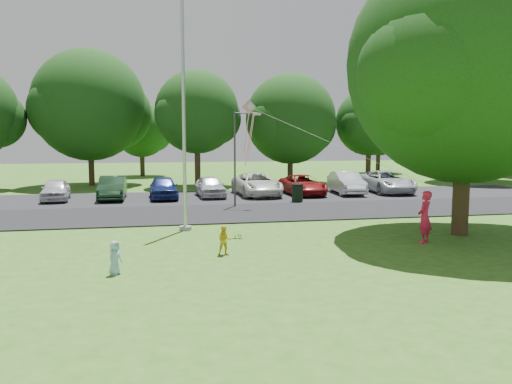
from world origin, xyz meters
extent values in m
plane|color=#2F5F19|center=(0.00, 0.00, 0.00)|extent=(120.00, 120.00, 0.00)
cube|color=black|center=(0.00, 9.00, 0.03)|extent=(60.00, 6.00, 0.06)
cube|color=black|center=(0.00, 15.50, 0.03)|extent=(42.00, 7.00, 0.06)
cylinder|color=#B7BABF|center=(-3.50, 5.00, 5.00)|extent=(0.14, 0.14, 10.00)
cylinder|color=gray|center=(-3.50, 5.00, 0.08)|extent=(0.50, 0.50, 0.16)
cylinder|color=#3F3F44|center=(-0.53, 11.12, 2.56)|extent=(0.10, 0.10, 5.12)
cylinder|color=#3F3F44|center=(0.04, 10.93, 4.99)|extent=(1.15, 0.45, 0.07)
cube|color=silver|center=(0.60, 10.74, 4.93)|extent=(0.42, 0.30, 0.12)
cylinder|color=black|center=(3.27, 12.32, 0.51)|extent=(0.63, 0.63, 1.01)
cylinder|color=black|center=(3.27, 12.32, 1.04)|extent=(0.68, 0.68, 0.06)
cylinder|color=#332316|center=(6.81, 2.00, 1.66)|extent=(0.62, 0.62, 3.33)
sphere|color=black|center=(6.81, 2.00, 6.44)|extent=(8.88, 8.88, 8.88)
sphere|color=black|center=(8.81, 2.89, 5.77)|extent=(5.77, 5.77, 5.77)
sphere|color=black|center=(5.04, 0.90, 5.99)|extent=(5.33, 5.33, 5.33)
sphere|color=black|center=(4.51, 1.00, 5.93)|extent=(4.62, 4.62, 4.62)
cylinder|color=#332316|center=(-9.60, 25.24, 1.60)|extent=(0.44, 0.44, 3.19)
sphere|color=black|center=(-9.60, 25.24, 6.17)|extent=(8.50, 8.50, 8.50)
sphere|color=black|center=(-7.68, 26.09, 5.53)|extent=(5.53, 5.53, 5.53)
sphere|color=black|center=(-11.30, 24.17, 5.74)|extent=(5.10, 5.10, 5.10)
cylinder|color=#332316|center=(-1.58, 22.90, 1.71)|extent=(0.44, 0.44, 3.43)
sphere|color=black|center=(-1.58, 22.90, 5.62)|extent=(6.27, 6.27, 6.27)
sphere|color=black|center=(-0.17, 23.53, 5.15)|extent=(4.07, 4.07, 4.07)
sphere|color=black|center=(-2.84, 22.12, 5.31)|extent=(3.76, 3.76, 3.76)
cylinder|color=#332316|center=(6.03, 24.17, 1.33)|extent=(0.44, 0.44, 2.66)
sphere|color=black|center=(6.03, 24.17, 5.20)|extent=(7.27, 7.27, 7.27)
sphere|color=black|center=(7.66, 24.89, 4.66)|extent=(4.72, 4.72, 4.72)
sphere|color=black|center=(4.57, 23.26, 4.84)|extent=(4.36, 4.36, 4.36)
cylinder|color=#332316|center=(13.12, 24.89, 1.51)|extent=(0.44, 0.44, 3.02)
sphere|color=black|center=(13.12, 24.89, 5.00)|extent=(5.67, 5.67, 5.67)
sphere|color=black|center=(14.39, 25.46, 4.58)|extent=(3.68, 3.68, 3.68)
sphere|color=black|center=(11.98, 24.18, 4.72)|extent=(3.40, 3.40, 3.40)
cylinder|color=#332316|center=(21.92, 22.25, 1.71)|extent=(0.44, 0.44, 3.42)
sphere|color=black|center=(21.92, 22.25, 6.49)|extent=(8.77, 8.77, 8.77)
sphere|color=black|center=(23.89, 23.13, 5.84)|extent=(5.70, 5.70, 5.70)
sphere|color=black|center=(20.17, 21.15, 6.06)|extent=(5.26, 5.26, 5.26)
cylinder|color=#332316|center=(-6.00, 34.00, 1.30)|extent=(0.44, 0.44, 2.60)
sphere|color=black|center=(-6.00, 34.00, 4.42)|extent=(5.20, 5.20, 5.20)
sphere|color=black|center=(-4.83, 34.52, 4.03)|extent=(3.38, 3.38, 3.38)
sphere|color=black|center=(-7.04, 33.35, 4.16)|extent=(3.12, 3.12, 3.12)
cylinder|color=#332316|center=(18.00, 33.50, 1.30)|extent=(0.44, 0.44, 2.60)
sphere|color=black|center=(18.00, 33.50, 4.42)|extent=(5.20, 5.20, 5.20)
sphere|color=black|center=(19.17, 34.02, 4.03)|extent=(3.38, 3.38, 3.38)
sphere|color=black|center=(16.96, 32.85, 4.16)|extent=(3.12, 3.12, 3.12)
imported|color=silver|center=(-10.42, 15.53, 0.70)|extent=(1.86, 3.86, 1.27)
imported|color=black|center=(-7.21, 15.44, 0.75)|extent=(1.49, 4.19, 1.38)
imported|color=navy|center=(-4.24, 15.21, 0.74)|extent=(1.75, 4.03, 1.35)
imported|color=silver|center=(-1.39, 15.59, 0.72)|extent=(1.78, 3.95, 1.32)
imported|color=silver|center=(1.58, 15.79, 0.78)|extent=(2.69, 5.33, 1.45)
imported|color=maroon|center=(4.53, 15.56, 0.69)|extent=(2.41, 4.69, 1.27)
imported|color=#B2B7BF|center=(7.49, 15.52, 0.78)|extent=(1.88, 4.49, 1.44)
imported|color=#B2B7BF|center=(10.41, 15.74, 0.79)|extent=(2.51, 5.28, 1.45)
imported|color=#DC1D44|center=(4.66, 0.85, 0.93)|extent=(0.80, 0.78, 1.86)
imported|color=gold|center=(-2.51, 0.43, 0.48)|extent=(0.49, 0.40, 0.96)
imported|color=#8AB4D4|center=(-5.75, -1.25, 0.47)|extent=(0.49, 0.55, 0.94)
cube|color=pink|center=(-1.04, 4.18, 4.91)|extent=(0.60, 0.12, 0.60)
cube|color=#8CC6E5|center=(-0.99, 4.15, 4.93)|extent=(0.29, 0.07, 0.29)
cylinder|color=white|center=(1.81, 2.52, 3.51)|extent=(5.71, 3.34, 2.81)
cylinder|color=pink|center=(-1.14, 4.18, 3.86)|extent=(0.20, 0.25, 1.59)
cylinder|color=pink|center=(-0.94, 4.23, 3.73)|extent=(0.22, 0.42, 1.82)
cylinder|color=pink|center=(-1.04, 4.10, 3.60)|extent=(0.24, 0.61, 2.03)
camera|label=1|loc=(-4.54, -15.04, 3.74)|focal=35.00mm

